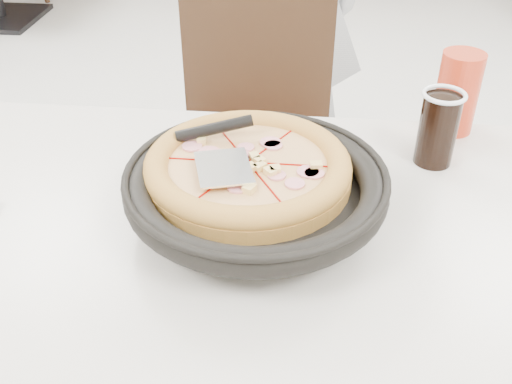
# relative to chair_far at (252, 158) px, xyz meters

# --- Properties ---
(floor) EXTENTS (7.00, 7.00, 0.00)m
(floor) POSITION_rel_chair_far_xyz_m (0.07, -0.24, -0.47)
(floor) COLOR #BABAB5
(floor) RESTS_ON ground
(chair_far) EXTENTS (0.43, 0.43, 0.95)m
(chair_far) POSITION_rel_chair_far_xyz_m (0.00, 0.00, 0.00)
(chair_far) COLOR black
(chair_far) RESTS_ON floor
(trivet) EXTENTS (0.12, 0.12, 0.04)m
(trivet) POSITION_rel_chair_far_xyz_m (0.03, -0.61, 0.29)
(trivet) COLOR black
(trivet) RESTS_ON main_table
(pizza_pan) EXTENTS (0.39, 0.39, 0.01)m
(pizza_pan) POSITION_rel_chair_far_xyz_m (0.07, -0.63, 0.32)
(pizza_pan) COLOR black
(pizza_pan) RESTS_ON trivet
(pizza) EXTENTS (0.36, 0.36, 0.02)m
(pizza) POSITION_rel_chair_far_xyz_m (0.06, -0.60, 0.34)
(pizza) COLOR #B1823C
(pizza) RESTS_ON pizza_pan
(pizza_server) EXTENTS (0.11, 0.12, 0.00)m
(pizza_server) POSITION_rel_chair_far_xyz_m (0.03, -0.63, 0.37)
(pizza_server) COLOR white
(pizza_server) RESTS_ON pizza
(cola_glass) EXTENTS (0.07, 0.07, 0.13)m
(cola_glass) POSITION_rel_chair_far_xyz_m (0.38, -0.43, 0.34)
(cola_glass) COLOR black
(cola_glass) RESTS_ON main_table
(red_cup) EXTENTS (0.09, 0.09, 0.16)m
(red_cup) POSITION_rel_chair_far_xyz_m (0.43, -0.30, 0.35)
(red_cup) COLOR red
(red_cup) RESTS_ON main_table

